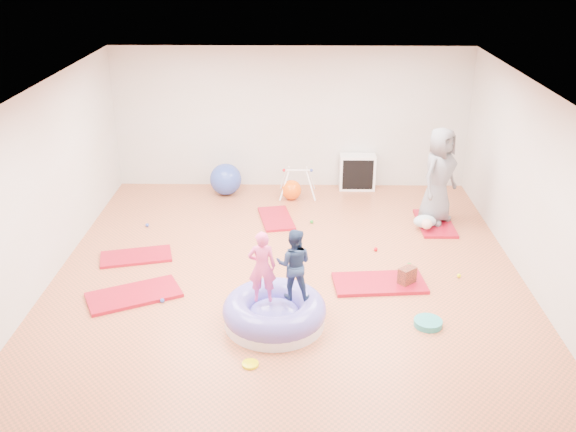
{
  "coord_description": "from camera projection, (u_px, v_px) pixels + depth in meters",
  "views": [
    {
      "loc": [
        0.15,
        -8.36,
        4.66
      ],
      "look_at": [
        0.0,
        0.3,
        0.9
      ],
      "focal_mm": 40.0,
      "sensor_mm": 36.0,
      "label": 1
    }
  ],
  "objects": [
    {
      "name": "exercise_ball_blue",
      "position": [
        226.0,
        179.0,
        12.59
      ],
      "size": [
        0.62,
        0.62,
        0.62
      ],
      "primitive_type": "sphere",
      "color": "#2B43A2",
      "rests_on": "ground"
    },
    {
      "name": "balance_disc",
      "position": [
        428.0,
        323.0,
        8.38
      ],
      "size": [
        0.37,
        0.37,
        0.08
      ],
      "primitive_type": "cylinder",
      "color": "teal",
      "rests_on": "ground"
    },
    {
      "name": "gym_mat_rear_right",
      "position": [
        435.0,
        223.0,
        11.34
      ],
      "size": [
        0.59,
        1.18,
        0.05
      ],
      "primitive_type": "cube",
      "rotation": [
        0.0,
        0.0,
        1.57
      ],
      "color": "#9C021D",
      "rests_on": "ground"
    },
    {
      "name": "gym_mat_front_left",
      "position": [
        134.0,
        295.0,
        9.06
      ],
      "size": [
        1.43,
        1.14,
        0.05
      ],
      "primitive_type": "cube",
      "rotation": [
        0.0,
        0.0,
        0.46
      ],
      "color": "#9C021D",
      "rests_on": "ground"
    },
    {
      "name": "ball_pit_balls",
      "position": [
        309.0,
        254.0,
        10.23
      ],
      "size": [
        5.13,
        2.8,
        0.06
      ],
      "color": "#2B43A2",
      "rests_on": "ground"
    },
    {
      "name": "exercise_ball_orange",
      "position": [
        291.0,
        190.0,
        12.38
      ],
      "size": [
        0.39,
        0.39,
        0.39
      ],
      "primitive_type": "sphere",
      "color": "#ED570C",
      "rests_on": "ground"
    },
    {
      "name": "child_navy",
      "position": [
        294.0,
        261.0,
        8.18
      ],
      "size": [
        0.51,
        0.42,
        0.97
      ],
      "primitive_type": "imported",
      "rotation": [
        0.0,
        0.0,
        3.03
      ],
      "color": "navy",
      "rests_on": "inflatable_cushion"
    },
    {
      "name": "yellow_toy",
      "position": [
        250.0,
        364.0,
        7.61
      ],
      "size": [
        0.2,
        0.2,
        0.03
      ],
      "primitive_type": "cylinder",
      "color": "#EEEC00",
      "rests_on": "ground"
    },
    {
      "name": "room",
      "position": [
        288.0,
        192.0,
        8.97
      ],
      "size": [
        7.01,
        8.01,
        2.81
      ],
      "color": "#C8653E",
      "rests_on": "ground"
    },
    {
      "name": "gym_mat_right",
      "position": [
        379.0,
        283.0,
        9.37
      ],
      "size": [
        1.38,
        0.78,
        0.06
      ],
      "primitive_type": "cube",
      "rotation": [
        0.0,
        0.0,
        0.09
      ],
      "color": "#9C021D",
      "rests_on": "ground"
    },
    {
      "name": "cube_shelf",
      "position": [
        357.0,
        172.0,
        12.84
      ],
      "size": [
        0.71,
        0.35,
        0.71
      ],
      "color": "white",
      "rests_on": "ground"
    },
    {
      "name": "gym_mat_center_back",
      "position": [
        276.0,
        218.0,
        11.55
      ],
      "size": [
        0.73,
        1.14,
        0.04
      ],
      "primitive_type": "cube",
      "rotation": [
        0.0,
        0.0,
        1.77
      ],
      "color": "#9C021D",
      "rests_on": "ground"
    },
    {
      "name": "child_pink",
      "position": [
        262.0,
        263.0,
        8.11
      ],
      "size": [
        0.37,
        0.25,
        0.98
      ],
      "primitive_type": "imported",
      "rotation": [
        0.0,
        0.0,
        3.19
      ],
      "color": "#ED4B90",
      "rests_on": "inflatable_cushion"
    },
    {
      "name": "inflatable_cushion",
      "position": [
        274.0,
        313.0,
        8.37
      ],
      "size": [
        1.36,
        1.36,
        0.43
      ],
      "rotation": [
        0.0,
        0.0,
        -0.35
      ],
      "color": "white",
      "rests_on": "ground"
    },
    {
      "name": "infant",
      "position": [
        425.0,
        222.0,
        11.05
      ],
      "size": [
        0.39,
        0.4,
        0.23
      ],
      "color": "#ABC2CB",
      "rests_on": "gym_mat_rear_right"
    },
    {
      "name": "infant_play_gym",
      "position": [
        298.0,
        178.0,
        12.48
      ],
      "size": [
        0.72,
        0.68,
        0.55
      ],
      "rotation": [
        0.0,
        0.0,
        0.36
      ],
      "color": "white",
      "rests_on": "ground"
    },
    {
      "name": "backpack",
      "position": [
        407.0,
        277.0,
        9.3
      ],
      "size": [
        0.29,
        0.29,
        0.29
      ],
      "primitive_type": "cube",
      "rotation": [
        0.0,
        0.0,
        0.72
      ],
      "color": "#A43B1F",
      "rests_on": "ground"
    },
    {
      "name": "gym_mat_mid_left",
      "position": [
        136.0,
        256.0,
        10.17
      ],
      "size": [
        1.2,
        0.81,
        0.05
      ],
      "primitive_type": "cube",
      "rotation": [
        0.0,
        0.0,
        0.25
      ],
      "color": "#9C021D",
      "rests_on": "ground"
    },
    {
      "name": "adult_caregiver",
      "position": [
        439.0,
        175.0,
        11.07
      ],
      "size": [
        0.96,
        0.97,
        1.7
      ],
      "primitive_type": "imported",
      "rotation": [
        0.0,
        0.0,
        0.81
      ],
      "color": "slate",
      "rests_on": "gym_mat_rear_right"
    }
  ]
}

